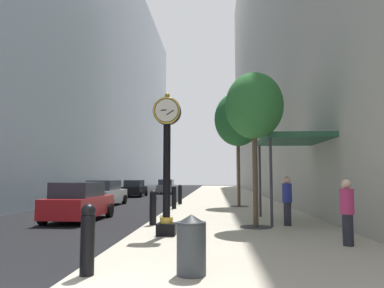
{
  "coord_description": "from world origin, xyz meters",
  "views": [
    {
      "loc": [
        2.57,
        -4.21,
        1.85
      ],
      "look_at": [
        1.03,
        19.95,
        4.07
      ],
      "focal_mm": 33.96,
      "sensor_mm": 36.0,
      "label": 1
    }
  ],
  "objects_px": {
    "pedestrian_walking": "(287,199)",
    "trash_bin": "(191,244)",
    "car_silver_far": "(105,193)",
    "bollard_fifth": "(174,197)",
    "pedestrian_by_clock": "(347,210)",
    "street_clock": "(167,156)",
    "car_red_near": "(79,202)",
    "bollard_sixth": "(180,194)",
    "car_grey_trailing": "(166,187)",
    "car_black_mid": "(135,189)",
    "street_tree_near": "(254,107)",
    "bollard_third": "(153,207)",
    "street_tree_mid_near": "(238,119)",
    "bollard_fourth": "(166,201)",
    "bollard_nearest": "(88,238)"
  },
  "relations": [
    {
      "from": "street_tree_near",
      "to": "bollard_fifth",
      "type": "bearing_deg",
      "value": 116.93
    },
    {
      "from": "bollard_sixth",
      "to": "car_grey_trailing",
      "type": "bearing_deg",
      "value": 100.44
    },
    {
      "from": "street_clock",
      "to": "car_black_mid",
      "type": "distance_m",
      "value": 24.47
    },
    {
      "from": "street_clock",
      "to": "bollard_sixth",
      "type": "xyz_separation_m",
      "value": [
        -0.8,
        12.43,
        -1.7
      ]
    },
    {
      "from": "pedestrian_walking",
      "to": "trash_bin",
      "type": "bearing_deg",
      "value": -113.92
    },
    {
      "from": "street_tree_near",
      "to": "trash_bin",
      "type": "relative_size",
      "value": 5.14
    },
    {
      "from": "bollard_fifth",
      "to": "trash_bin",
      "type": "distance_m",
      "value": 13.49
    },
    {
      "from": "trash_bin",
      "to": "car_silver_far",
      "type": "height_order",
      "value": "car_silver_far"
    },
    {
      "from": "car_black_mid",
      "to": "car_silver_far",
      "type": "distance_m",
      "value": 11.05
    },
    {
      "from": "pedestrian_walking",
      "to": "car_silver_far",
      "type": "bearing_deg",
      "value": 133.83
    },
    {
      "from": "trash_bin",
      "to": "car_black_mid",
      "type": "relative_size",
      "value": 0.24
    },
    {
      "from": "bollard_fourth",
      "to": "pedestrian_by_clock",
      "type": "bearing_deg",
      "value": -51.66
    },
    {
      "from": "street_clock",
      "to": "bollard_third",
      "type": "bearing_deg",
      "value": 109.11
    },
    {
      "from": "pedestrian_walking",
      "to": "bollard_third",
      "type": "bearing_deg",
      "value": -178.59
    },
    {
      "from": "bollard_sixth",
      "to": "pedestrian_walking",
      "type": "xyz_separation_m",
      "value": [
        4.81,
        -10.01,
        0.27
      ]
    },
    {
      "from": "bollard_fifth",
      "to": "car_grey_trailing",
      "type": "relative_size",
      "value": 0.28
    },
    {
      "from": "street_clock",
      "to": "bollard_fourth",
      "type": "relative_size",
      "value": 3.45
    },
    {
      "from": "street_clock",
      "to": "pedestrian_by_clock",
      "type": "bearing_deg",
      "value": -15.87
    },
    {
      "from": "bollard_fifth",
      "to": "pedestrian_by_clock",
      "type": "bearing_deg",
      "value": -61.88
    },
    {
      "from": "pedestrian_walking",
      "to": "bollard_fifth",
      "type": "bearing_deg",
      "value": 125.94
    },
    {
      "from": "bollard_sixth",
      "to": "car_grey_trailing",
      "type": "xyz_separation_m",
      "value": [
        -3.28,
        17.8,
        -0.01
      ]
    },
    {
      "from": "street_tree_mid_near",
      "to": "trash_bin",
      "type": "distance_m",
      "value": 15.89
    },
    {
      "from": "street_clock",
      "to": "car_red_near",
      "type": "relative_size",
      "value": 1.02
    },
    {
      "from": "street_tree_near",
      "to": "trash_bin",
      "type": "height_order",
      "value": "street_tree_near"
    },
    {
      "from": "car_black_mid",
      "to": "car_grey_trailing",
      "type": "xyz_separation_m",
      "value": [
        2.17,
        6.63,
        0.01
      ]
    },
    {
      "from": "bollard_fourth",
      "to": "pedestrian_walking",
      "type": "relative_size",
      "value": 0.71
    },
    {
      "from": "street_tree_near",
      "to": "pedestrian_walking",
      "type": "relative_size",
      "value": 3.1
    },
    {
      "from": "car_black_mid",
      "to": "pedestrian_walking",
      "type": "bearing_deg",
      "value": -64.15
    },
    {
      "from": "bollard_third",
      "to": "bollard_fifth",
      "type": "bearing_deg",
      "value": 90.0
    },
    {
      "from": "street_tree_near",
      "to": "car_grey_trailing",
      "type": "distance_m",
      "value": 29.38
    },
    {
      "from": "bollard_fifth",
      "to": "street_tree_mid_near",
      "type": "xyz_separation_m",
      "value": [
        3.63,
        1.73,
        4.51
      ]
    },
    {
      "from": "street_clock",
      "to": "car_grey_trailing",
      "type": "relative_size",
      "value": 0.97
    },
    {
      "from": "bollard_fourth",
      "to": "street_tree_near",
      "type": "distance_m",
      "value": 6.32
    },
    {
      "from": "bollard_nearest",
      "to": "street_tree_near",
      "type": "relative_size",
      "value": 0.23
    },
    {
      "from": "pedestrian_walking",
      "to": "pedestrian_by_clock",
      "type": "relative_size",
      "value": 1.05
    },
    {
      "from": "bollard_sixth",
      "to": "bollard_third",
      "type": "bearing_deg",
      "value": -90.0
    },
    {
      "from": "car_red_near",
      "to": "car_grey_trailing",
      "type": "bearing_deg",
      "value": 89.4
    },
    {
      "from": "car_black_mid",
      "to": "trash_bin",
      "type": "bearing_deg",
      "value": -75.4
    },
    {
      "from": "bollard_fourth",
      "to": "street_clock",
      "type": "bearing_deg",
      "value": -82.0
    },
    {
      "from": "street_clock",
      "to": "pedestrian_by_clock",
      "type": "distance_m",
      "value": 5.17
    },
    {
      "from": "bollard_nearest",
      "to": "street_tree_near",
      "type": "distance_m",
      "value": 8.13
    },
    {
      "from": "trash_bin",
      "to": "pedestrian_by_clock",
      "type": "height_order",
      "value": "pedestrian_by_clock"
    },
    {
      "from": "trash_bin",
      "to": "pedestrian_walking",
      "type": "distance_m",
      "value": 7.38
    },
    {
      "from": "car_black_mid",
      "to": "car_grey_trailing",
      "type": "height_order",
      "value": "car_grey_trailing"
    },
    {
      "from": "street_clock",
      "to": "bollard_third",
      "type": "xyz_separation_m",
      "value": [
        -0.8,
        2.3,
        -1.7
      ]
    },
    {
      "from": "bollard_fourth",
      "to": "car_black_mid",
      "type": "xyz_separation_m",
      "value": [
        -5.45,
        17.92,
        -0.02
      ]
    },
    {
      "from": "trash_bin",
      "to": "car_silver_far",
      "type": "bearing_deg",
      "value": 111.8
    },
    {
      "from": "bollard_fourth",
      "to": "bollard_fifth",
      "type": "xyz_separation_m",
      "value": [
        0.0,
        3.38,
        0.0
      ]
    },
    {
      "from": "bollard_sixth",
      "to": "trash_bin",
      "type": "xyz_separation_m",
      "value": [
        1.82,
        -16.74,
        -0.11
      ]
    },
    {
      "from": "street_clock",
      "to": "car_red_near",
      "type": "xyz_separation_m",
      "value": [
        -4.35,
        4.43,
        -1.69
      ]
    }
  ]
}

